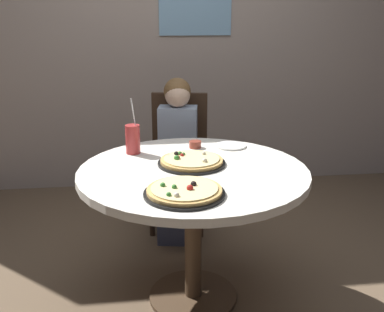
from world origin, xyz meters
name	(u,v)px	position (x,y,z in m)	size (l,w,h in m)	color
ground_plane	(193,297)	(0.00, 0.00, 0.00)	(8.00, 8.00, 0.00)	brown
wall_with_window	(167,18)	(0.00, 1.82, 1.45)	(5.20, 0.14, 2.90)	#A8998E
dining_table	(193,188)	(0.00, 0.00, 0.65)	(1.15, 1.15, 0.75)	silver
chair_wooden	(179,153)	(0.02, 0.97, 0.53)	(0.46, 0.46, 0.95)	#382619
diner_child	(177,167)	(-0.01, 0.79, 0.48)	(0.31, 0.43, 1.08)	#3F4766
pizza_veggie	(192,161)	(0.00, 0.07, 0.77)	(0.35, 0.35, 0.05)	black
pizza_cheese	(184,191)	(-0.08, -0.33, 0.77)	(0.35, 0.35, 0.05)	black
soda_cup	(133,139)	(-0.30, 0.29, 0.83)	(0.08, 0.08, 0.31)	#B73333
sauce_bowl	(195,144)	(0.06, 0.36, 0.77)	(0.07, 0.07, 0.04)	brown
plate_small	(230,146)	(0.26, 0.35, 0.76)	(0.18, 0.18, 0.01)	white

